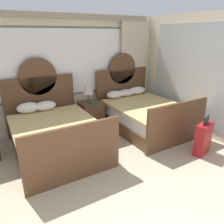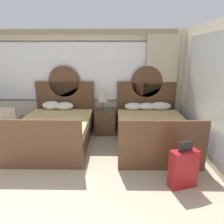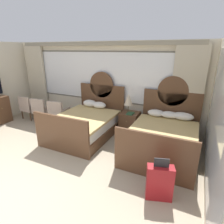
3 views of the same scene
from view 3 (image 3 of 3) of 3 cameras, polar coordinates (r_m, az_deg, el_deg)
wall_back_window at (r=6.21m, az=-3.81°, el=9.39°), size 6.69×0.22×2.70m
wall_right_mirror at (r=3.21m, az=30.85°, el=-4.20°), size 0.08×4.82×2.70m
bed_near_window at (r=5.52m, az=-8.08°, el=-3.45°), size 1.60×2.19×1.77m
bed_near_mirror at (r=4.78m, az=15.57°, el=-7.68°), size 1.60×2.19×1.77m
nightstand_between_beds at (r=5.64m, az=5.50°, el=-3.32°), size 0.53×0.55×0.65m
table_lamp_on_nightstand at (r=5.43m, az=5.15°, el=3.84°), size 0.27×0.27×0.57m
book_on_nightstand at (r=5.42m, az=5.70°, el=-0.47°), size 0.18×0.26×0.03m
armchair_by_window_left at (r=6.42m, az=-16.43°, el=0.10°), size 0.60×0.60×0.86m
armchair_by_window_centre at (r=6.92m, az=-21.14°, el=0.96°), size 0.60×0.60×0.86m
armchair_by_window_right at (r=7.37m, az=-24.51°, el=1.57°), size 0.57×0.57×0.86m
suitcase_on_floor at (r=3.43m, az=14.57°, el=-20.43°), size 0.48×0.31×0.79m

